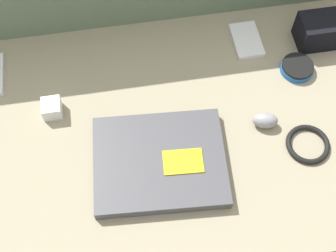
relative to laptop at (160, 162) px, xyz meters
The scene contains 9 objects.
ground_plane 0.17m from the laptop, 68.99° to the left, with size 8.00×8.00×0.00m, color #38383D.
couch_seat 0.12m from the laptop, 68.99° to the left, with size 1.16×0.69×0.13m.
laptop is the anchor object (origin of this frame).
computer_mouse 0.27m from the laptop, 13.57° to the left, with size 0.07×0.05×0.04m.
speaker_puck 0.44m from the laptop, 28.04° to the left, with size 0.08×0.08×0.02m.
phone_silver 0.43m from the laptop, 48.35° to the left, with size 0.07×0.12×0.01m.
camera_pouch 0.56m from the laptop, 31.58° to the left, with size 0.13×0.08×0.08m.
charger_brick 0.30m from the laptop, 142.83° to the left, with size 0.05×0.05×0.04m.
cable_coil 0.35m from the laptop, ahead, with size 0.10×0.10×0.01m.
Camera 1 is at (-0.09, -0.53, 1.12)m, focal length 50.00 mm.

